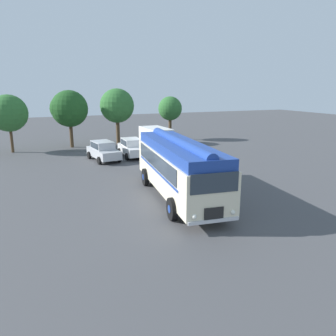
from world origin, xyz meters
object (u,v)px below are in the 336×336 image
Objects in this scene: box_van at (159,141)px; vintage_bus at (178,165)px; car_mid_left at (132,148)px; car_near_left at (103,151)px.

vintage_bus is at bearing -106.01° from box_van.
car_mid_left is (0.88, 12.06, -1.05)m from vintage_bus.
vintage_bus is at bearing -94.17° from car_mid_left.
vintage_bus reaches higher than car_mid_left.
box_van is (3.38, 11.76, -0.53)m from vintage_bus.
vintage_bus is 11.78m from car_near_left.
box_van is at bearing 73.99° from vintage_bus.
car_mid_left is at bearing 85.83° from vintage_bus.
car_near_left is (-1.86, 11.58, -1.05)m from vintage_bus.
box_van is at bearing 1.99° from car_near_left.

